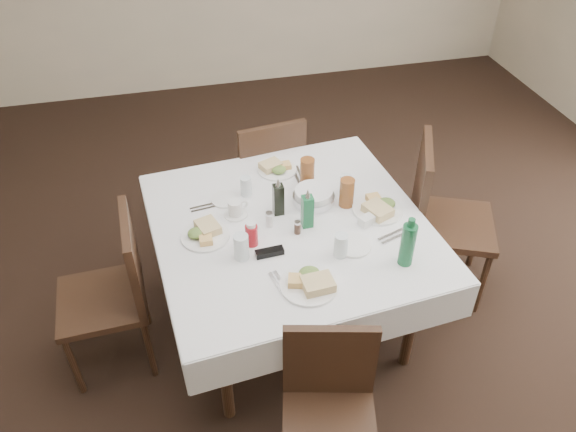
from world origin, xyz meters
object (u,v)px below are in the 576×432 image
at_px(dining_table, 290,234).
at_px(oil_cruet_dark, 278,198).
at_px(water_e, 345,184).
at_px(water_s, 341,245).
at_px(water_w, 241,247).
at_px(chair_west, 117,286).
at_px(bread_basket, 314,196).
at_px(water_n, 246,186).
at_px(ketchup_bottle, 252,234).
at_px(coffee_mug, 236,209).
at_px(green_bottle, 408,244).
at_px(chair_east, 438,211).
at_px(chair_north, 268,171).
at_px(chair_south, 329,402).
at_px(oil_cruet_green, 307,210).

xyz_separation_m(dining_table, oil_cruet_dark, (-0.04, 0.10, 0.17)).
bearing_deg(water_e, water_s, -110.63).
height_order(dining_table, water_e, water_e).
height_order(dining_table, water_w, water_w).
relative_size(chair_west, bread_basket, 4.05).
bearing_deg(bread_basket, chair_west, -170.78).
xyz_separation_m(water_n, ketchup_bottle, (-0.05, -0.42, 0.01)).
relative_size(coffee_mug, green_bottle, 0.51).
height_order(chair_east, green_bottle, green_bottle).
bearing_deg(chair_north, bread_basket, -79.78).
bearing_deg(chair_east, bread_basket, 176.29).
relative_size(ketchup_bottle, green_bottle, 0.51).
height_order(chair_east, water_w, chair_east).
relative_size(chair_north, water_s, 7.39).
bearing_deg(bread_basket, green_bottle, -62.51).
bearing_deg(chair_south, chair_west, 135.19).
relative_size(water_n, ketchup_bottle, 0.83).
height_order(chair_north, oil_cruet_green, oil_cruet_green).
relative_size(chair_west, water_n, 8.25).
bearing_deg(bread_basket, coffee_mug, -177.72).
bearing_deg(ketchup_bottle, chair_east, 10.67).
height_order(water_n, water_w, water_w).
distance_m(dining_table, ketchup_bottle, 0.29).
xyz_separation_m(chair_east, water_s, (-0.75, -0.40, 0.24)).
height_order(water_n, coffee_mug, water_n).
bearing_deg(water_n, oil_cruet_green, -52.42).
relative_size(chair_north, coffee_mug, 6.77).
relative_size(chair_north, water_e, 8.03).
relative_size(chair_west, water_s, 7.47).
bearing_deg(oil_cruet_green, water_n, 127.58).
height_order(chair_east, oil_cruet_dark, chair_east).
xyz_separation_m(chair_east, water_n, (-1.12, 0.20, 0.24)).
bearing_deg(oil_cruet_green, water_e, 38.61).
relative_size(chair_east, water_w, 7.40).
relative_size(chair_west, green_bottle, 3.47).
bearing_deg(bread_basket, water_e, 10.65).
height_order(chair_north, chair_east, chair_east).
distance_m(water_e, green_bottle, 0.63).
xyz_separation_m(water_n, green_bottle, (0.65, -0.73, 0.06)).
relative_size(chair_east, coffee_mug, 7.38).
bearing_deg(chair_south, chair_north, 86.80).
xyz_separation_m(water_n, coffee_mug, (-0.09, -0.17, -0.02)).
bearing_deg(oil_cruet_dark, water_n, 124.37).
height_order(chair_north, oil_cruet_dark, oil_cruet_dark).
height_order(chair_north, water_s, chair_north).
distance_m(water_s, water_e, 0.52).
bearing_deg(water_w, chair_west, 164.99).
relative_size(chair_south, green_bottle, 3.16).
bearing_deg(oil_cruet_dark, chair_north, 82.95).
bearing_deg(chair_south, chair_east, 46.00).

